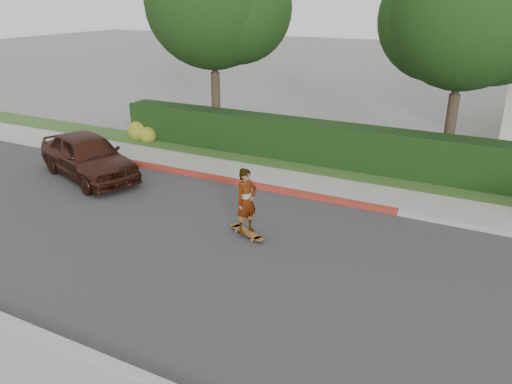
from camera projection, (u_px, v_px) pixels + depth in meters
ground at (307, 276)px, 10.62m from camera, size 120.00×120.00×0.00m
road at (307, 276)px, 10.62m from camera, size 60.00×8.00×0.01m
curb_far at (362, 206)px, 13.97m from camera, size 60.00×0.20×0.15m
curb_red_section at (211, 177)px, 16.12m from camera, size 12.00×0.21×0.15m
sidewalk_far at (371, 195)px, 14.72m from camera, size 60.00×1.60×0.12m
planting_strip at (384, 179)px, 16.04m from camera, size 60.00×1.60×0.10m
hedge at (306, 142)px, 17.57m from camera, size 15.00×1.00×1.50m
flowering_shrub at (142, 133)px, 20.35m from camera, size 1.40×1.00×0.90m
tree_left at (215, 3)px, 19.07m from camera, size 5.99×5.21×8.00m
tree_center at (466, 18)px, 15.75m from camera, size 5.66×4.84×7.44m
skateboard at (247, 232)px, 12.35m from camera, size 1.18×0.68×0.11m
skateboarder at (246, 201)px, 12.04m from camera, size 0.59×0.70×1.64m
car_maroon at (88, 156)px, 16.09m from camera, size 4.67×3.11×1.48m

